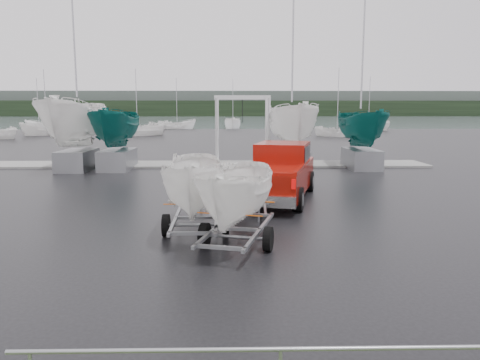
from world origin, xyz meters
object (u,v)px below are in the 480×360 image
at_px(trailer_parked, 195,136).
at_px(pickup_truck, 280,170).
at_px(boat_hoist, 242,120).
at_px(trailer_hitched, 238,146).

bearing_deg(trailer_parked, pickup_truck, 60.68).
bearing_deg(pickup_truck, boat_hoist, 111.43).
relative_size(trailer_parked, boat_hoist, 1.19).
xyz_separation_m(trailer_hitched, boat_hoist, (0.54, 16.61, 0.16)).
height_order(trailer_hitched, boat_hoist, trailer_hitched).
bearing_deg(boat_hoist, trailer_hitched, -91.86).
bearing_deg(pickup_truck, trailer_parked, -103.63).
xyz_separation_m(pickup_truck, boat_hoist, (-1.16, 10.24, 1.60)).
bearing_deg(trailer_parked, boat_hoist, 83.14).
height_order(trailer_parked, boat_hoist, trailer_parked).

